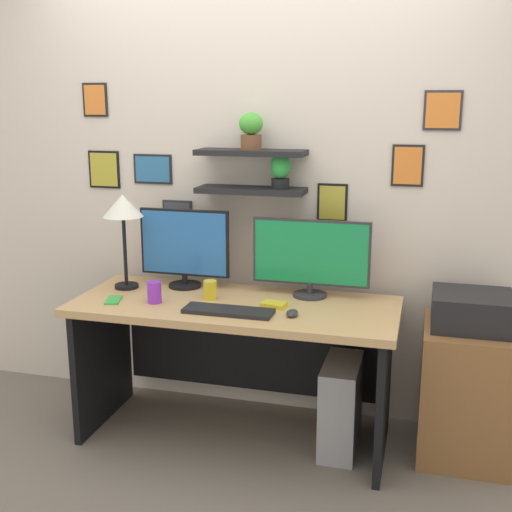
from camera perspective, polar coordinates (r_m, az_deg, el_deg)
ground_plane at (r=3.60m, az=-1.81°, el=-15.60°), size 8.00×8.00×0.00m
back_wall_assembly at (r=3.59m, az=0.06°, el=7.15°), size 4.40×0.24×2.70m
desk at (r=3.42m, az=-1.61°, el=-7.21°), size 1.66×0.68×0.75m
monitor_left at (r=3.55m, az=-6.34°, el=0.81°), size 0.51×0.18×0.43m
monitor_right at (r=3.37m, az=4.88°, el=-0.02°), size 0.62×0.18×0.41m
keyboard at (r=3.14m, az=-2.46°, el=-4.87°), size 0.44×0.14×0.02m
computer_mouse at (r=3.10m, az=3.21°, el=-5.06°), size 0.06×0.09×0.03m
desk_lamp at (r=3.53m, az=-11.68°, el=3.90°), size 0.22×0.22×0.52m
cell_phone at (r=3.41m, az=-12.49°, el=-3.82°), size 0.11×0.15×0.01m
pen_cup at (r=3.35m, az=-4.08°, el=-3.01°), size 0.07×0.07×0.10m
scissors_tray at (r=3.23m, az=1.59°, el=-4.34°), size 0.13×0.10×0.02m
water_cup at (r=3.32m, az=-8.99°, el=-3.19°), size 0.07×0.07×0.11m
drawer_cabinet at (r=3.46m, az=18.03°, el=-11.29°), size 0.44×0.50×0.68m
printer at (r=3.31m, az=18.56°, el=-4.59°), size 0.38×0.34×0.17m
computer_tower_right at (r=3.41m, az=7.52°, el=-12.97°), size 0.18×0.40×0.47m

